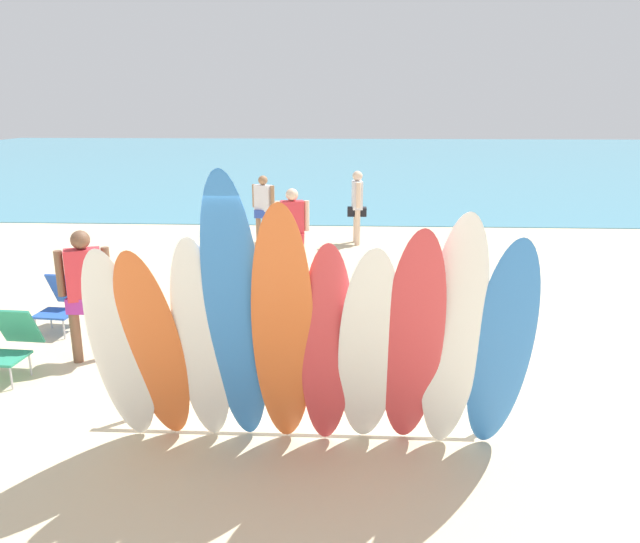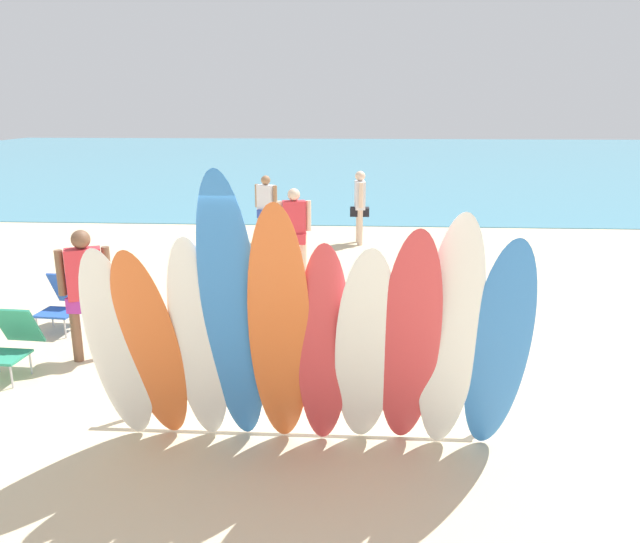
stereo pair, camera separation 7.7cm
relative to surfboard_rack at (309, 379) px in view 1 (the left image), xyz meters
name	(u,v)px [view 1 (the left image)]	position (x,y,z in m)	size (l,w,h in m)	color
ground	(338,204)	(0.00, 14.00, -0.49)	(60.00, 60.00, 0.00)	beige
ocean_water	(344,159)	(0.00, 30.31, -0.48)	(60.00, 40.00, 0.02)	teal
surfboard_rack	(309,379)	(0.00, 0.00, 0.00)	(3.77, 0.07, 0.60)	brown
surfboard_white_0	(121,351)	(-1.63, -0.63, 0.54)	(0.51, 0.06, 2.16)	white
surfboard_orange_1	(154,352)	(-1.33, -0.64, 0.54)	(0.53, 0.08, 2.18)	orange
surfboard_white_2	(202,347)	(-0.90, -0.63, 0.59)	(0.47, 0.06, 2.28)	white
surfboard_blue_3	(236,322)	(-0.56, -0.74, 0.87)	(0.51, 0.08, 2.88)	#337AD1
surfboard_orange_4	(283,336)	(-0.17, -0.74, 0.75)	(0.52, 0.06, 2.65)	orange
surfboard_red_5	(327,352)	(0.20, -0.64, 0.58)	(0.46, 0.08, 2.23)	#D13D42
surfboard_white_6	(369,354)	(0.56, -0.67, 0.57)	(0.53, 0.06, 2.29)	white
surfboard_red_7	(412,347)	(0.93, -0.70, 0.66)	(0.51, 0.06, 2.48)	#D13D42
surfboard_white_8	(453,341)	(1.27, -0.68, 0.71)	(0.51, 0.06, 2.51)	white
surfboard_blue_9	(501,352)	(1.69, -0.65, 0.61)	(0.52, 0.06, 2.31)	#337AD1
beachgoer_photographing	(263,205)	(-1.60, 8.21, 0.41)	(0.54, 0.35, 1.56)	#9E704C
beachgoer_by_water	(357,202)	(0.54, 8.29, 0.47)	(0.43, 0.63, 1.67)	beige
beachgoer_near_rack	(85,287)	(-2.86, 1.46, 0.48)	(0.59, 0.36, 1.67)	brown
beachgoer_midbeach	(292,227)	(-0.67, 5.41, 0.47)	(0.62, 0.28, 1.66)	beige
beach_chair_red	(62,301)	(-3.70, 2.53, -0.07)	(0.56, 0.77, 0.80)	#B7B7BC
beach_chair_blue	(10,341)	(-3.61, 0.99, -0.06)	(0.54, 0.76, 0.80)	#B7B7BC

